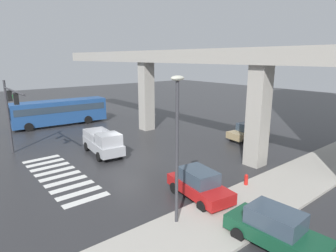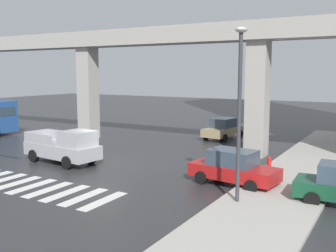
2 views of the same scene
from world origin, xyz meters
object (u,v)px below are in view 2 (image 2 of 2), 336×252
at_px(sedan_tan, 224,129).
at_px(street_lamp_near_corner, 240,95).
at_px(pickup_truck, 65,147).
at_px(sedan_red, 233,167).
at_px(fire_hydrant, 269,164).

distance_m(sedan_tan, street_lamp_near_corner, 17.11).
distance_m(pickup_truck, street_lamp_near_corner, 12.37).
bearing_deg(sedan_red, fire_hydrant, 76.18).
distance_m(sedan_tan, fire_hydrant, 11.13).
relative_size(pickup_truck, street_lamp_near_corner, 0.73).
xyz_separation_m(sedan_tan, sedan_red, (5.55, -12.48, 0.00)).
bearing_deg(sedan_tan, sedan_red, -66.01).
height_order(sedan_red, street_lamp_near_corner, street_lamp_near_corner).
height_order(pickup_truck, sedan_tan, pickup_truck).
height_order(pickup_truck, street_lamp_near_corner, street_lamp_near_corner).
distance_m(pickup_truck, sedan_tan, 14.10).
distance_m(sedan_red, street_lamp_near_corner, 4.79).
distance_m(sedan_tan, sedan_red, 13.66).
bearing_deg(sedan_tan, pickup_truck, -110.26).
height_order(sedan_tan, fire_hydrant, sedan_tan).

